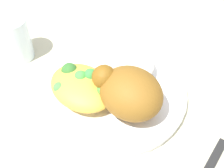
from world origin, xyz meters
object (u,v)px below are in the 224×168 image
(roasted_chicken, at_px, (129,92))
(fork, at_px, (198,165))
(plate, at_px, (112,91))
(mac_cheese_with_broccoli, at_px, (82,86))
(water_glass, at_px, (14,39))
(rice_pile, at_px, (129,63))

(roasted_chicken, height_order, fork, roasted_chicken)
(plate, height_order, mac_cheese_with_broccoli, mac_cheese_with_broccoli)
(plate, xyz_separation_m, roasted_chicken, (-0.04, 0.01, 0.04))
(plate, distance_m, mac_cheese_with_broccoli, 0.06)
(water_glass, bearing_deg, roasted_chicken, -170.67)
(roasted_chicken, distance_m, rice_pile, 0.08)
(plate, height_order, fork, plate)
(fork, height_order, water_glass, water_glass)
(mac_cheese_with_broccoli, xyz_separation_m, water_glass, (0.17, 0.01, 0.00))
(roasted_chicken, bearing_deg, mac_cheese_with_broccoli, 23.39)
(fork, relative_size, water_glass, 1.76)
(roasted_chicken, relative_size, water_glass, 1.34)
(plate, distance_m, fork, 0.18)
(rice_pile, height_order, mac_cheese_with_broccoli, mac_cheese_with_broccoli)
(plate, xyz_separation_m, fork, (-0.17, 0.01, -0.01))
(mac_cheese_with_broccoli, bearing_deg, fork, -171.91)
(rice_pile, distance_m, mac_cheese_with_broccoli, 0.09)
(fork, bearing_deg, water_glass, 5.82)
(mac_cheese_with_broccoli, bearing_deg, water_glass, 3.09)
(mac_cheese_with_broccoli, bearing_deg, roasted_chicken, -156.61)
(fork, bearing_deg, mac_cheese_with_broccoli, 8.09)
(mac_cheese_with_broccoli, bearing_deg, rice_pile, -101.41)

